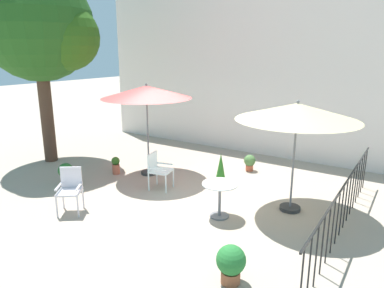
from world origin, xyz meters
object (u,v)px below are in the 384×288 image
(patio_umbrella_0, at_px, (146,93))
(potted_plant_3, at_px, (66,173))
(shade_tree, at_px, (40,25))
(potted_plant_2, at_px, (116,165))
(potted_plant_1, at_px, (250,162))
(patio_umbrella_1, at_px, (297,112))
(patio_chair_1, at_px, (158,168))
(potted_plant_0, at_px, (221,170))
(cafe_table_0, at_px, (220,194))
(potted_plant_4, at_px, (231,263))
(patio_chair_0, at_px, (70,187))

(patio_umbrella_0, relative_size, potted_plant_3, 4.24)
(shade_tree, xyz_separation_m, potted_plant_3, (2.13, -1.16, -3.67))
(shade_tree, xyz_separation_m, potted_plant_2, (2.54, 0.16, -3.76))
(potted_plant_1, bearing_deg, patio_umbrella_1, -46.55)
(potted_plant_2, bearing_deg, patio_chair_1, -6.90)
(shade_tree, bearing_deg, potted_plant_3, -28.66)
(potted_plant_3, bearing_deg, patio_umbrella_1, 18.01)
(potted_plant_0, relative_size, potted_plant_1, 1.84)
(shade_tree, xyz_separation_m, patio_chair_1, (4.20, -0.04, -3.49))
(shade_tree, distance_m, cafe_table_0, 7.18)
(patio_umbrella_0, relative_size, potted_plant_4, 4.15)
(cafe_table_0, bearing_deg, patio_umbrella_1, 44.61)
(patio_chair_1, bearing_deg, potted_plant_2, 173.10)
(potted_plant_4, bearing_deg, cafe_table_0, 123.20)
(patio_umbrella_1, bearing_deg, patio_umbrella_0, 178.15)
(patio_umbrella_0, height_order, patio_chair_0, patio_umbrella_0)
(shade_tree, bearing_deg, patio_umbrella_0, 11.34)
(potted_plant_0, bearing_deg, patio_umbrella_1, -12.05)
(potted_plant_0, bearing_deg, potted_plant_4, -59.11)
(patio_umbrella_1, relative_size, cafe_table_0, 3.42)
(patio_chair_1, xyz_separation_m, potted_plant_1, (1.35, 2.48, -0.27))
(patio_chair_0, xyz_separation_m, potted_plant_4, (3.96, -0.33, -0.21))
(patio_chair_0, distance_m, potted_plant_4, 3.98)
(shade_tree, height_order, patio_umbrella_1, shade_tree)
(patio_chair_0, distance_m, potted_plant_2, 2.43)
(patio_umbrella_1, bearing_deg, potted_plant_0, 167.95)
(patio_chair_1, bearing_deg, shade_tree, 179.51)
(cafe_table_0, distance_m, potted_plant_2, 3.77)
(shade_tree, height_order, potted_plant_1, shade_tree)
(patio_umbrella_0, bearing_deg, potted_plant_2, -146.96)
(patio_umbrella_0, bearing_deg, potted_plant_4, -36.67)
(potted_plant_2, height_order, potted_plant_4, potted_plant_4)
(patio_umbrella_1, relative_size, potted_plant_4, 4.14)
(patio_umbrella_1, distance_m, potted_plant_1, 3.22)
(shade_tree, relative_size, potted_plant_0, 6.50)
(patio_umbrella_0, xyz_separation_m, potted_plant_1, (2.23, 1.78, -1.99))
(cafe_table_0, xyz_separation_m, patio_chair_0, (-2.77, -1.49, 0.04))
(cafe_table_0, height_order, potted_plant_2, cafe_table_0)
(potted_plant_1, distance_m, potted_plant_2, 3.77)
(cafe_table_0, distance_m, patio_chair_1, 2.10)
(patio_umbrella_0, distance_m, cafe_table_0, 3.62)
(patio_umbrella_1, height_order, cafe_table_0, patio_umbrella_1)
(cafe_table_0, distance_m, potted_plant_3, 4.14)
(patio_umbrella_0, height_order, patio_chair_1, patio_umbrella_0)
(potted_plant_2, xyz_separation_m, potted_plant_4, (4.88, -2.56, 0.08))
(cafe_table_0, relative_size, potted_plant_0, 0.85)
(potted_plant_1, xyz_separation_m, potted_plant_3, (-3.42, -3.61, 0.08))
(patio_umbrella_1, xyz_separation_m, potted_plant_0, (-1.93, 0.41, -1.69))
(potted_plant_0, bearing_deg, patio_chair_0, -123.14)
(cafe_table_0, relative_size, patio_chair_1, 0.81)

